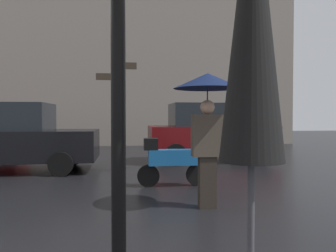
% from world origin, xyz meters
% --- Properties ---
extents(folded_patio_umbrella_near, '(0.45, 0.45, 2.78)m').
position_xyz_m(folded_patio_umbrella_near, '(1.21, -0.88, 1.88)').
color(folded_patio_umbrella_near, black).
rests_on(folded_patio_umbrella_near, ground).
extents(pedestrian_with_umbrella, '(1.09, 1.09, 2.14)m').
position_xyz_m(pedestrian_with_umbrella, '(1.87, 2.61, 1.71)').
color(pedestrian_with_umbrella, '#2A241E').
rests_on(pedestrian_with_umbrella, ground).
extents(parked_scooter, '(1.49, 0.32, 1.23)m').
position_xyz_m(parked_scooter, '(1.51, 4.30, 0.56)').
color(parked_scooter, black).
rests_on(parked_scooter, ground).
extents(parked_car_left, '(4.06, 2.00, 1.89)m').
position_xyz_m(parked_car_left, '(3.31, 8.07, 0.96)').
color(parked_car_left, '#590C0F').
rests_on(parked_car_left, ground).
extents(parked_car_distant, '(4.52, 2.01, 1.82)m').
position_xyz_m(parked_car_distant, '(-2.53, 6.71, 0.92)').
color(parked_car_distant, black).
rests_on(parked_car_distant, ground).
extents(street_signpost, '(1.08, 0.08, 3.07)m').
position_xyz_m(street_signpost, '(0.33, 6.45, 1.86)').
color(street_signpost, black).
rests_on(street_signpost, ground).
extents(building_block, '(19.01, 2.84, 12.54)m').
position_xyz_m(building_block, '(0.00, 15.61, 6.27)').
color(building_block, gray).
rests_on(building_block, ground).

